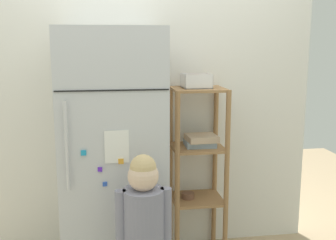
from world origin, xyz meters
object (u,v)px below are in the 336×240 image
Objects in this scene: refrigerator at (113,155)px; fruit_bin at (196,82)px; child_standing at (144,221)px; pantry_shelf_unit at (198,157)px.

refrigerator is 0.78m from fruit_bin.
child_standing is 4.99× the size of fruit_bin.
child_standing is 1.09m from fruit_bin.
fruit_bin is (0.44, 0.70, 0.71)m from child_standing.
refrigerator reaches higher than fruit_bin.
child_standing is 0.84m from pantry_shelf_unit.
refrigerator is 0.64m from pantry_shelf_unit.
pantry_shelf_unit is at bearing -32.10° from fruit_bin.
child_standing is at bearing -73.89° from refrigerator.
fruit_bin reaches higher than pantry_shelf_unit.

